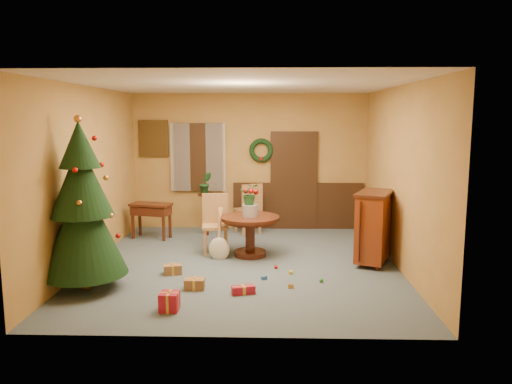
{
  "coord_description": "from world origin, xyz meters",
  "views": [
    {
      "loc": [
        0.45,
        -7.93,
        2.41
      ],
      "look_at": [
        0.21,
        0.4,
        1.15
      ],
      "focal_mm": 35.0,
      "sensor_mm": 36.0,
      "label": 1
    }
  ],
  "objects_px": {
    "dining_table": "(250,228)",
    "writing_desk": "(151,212)",
    "christmas_tree": "(82,208)",
    "sideboard": "(374,225)",
    "chair_near": "(215,221)"
  },
  "relations": [
    {
      "from": "christmas_tree",
      "to": "dining_table",
      "type": "bearing_deg",
      "value": 37.76
    },
    {
      "from": "dining_table",
      "to": "christmas_tree",
      "type": "height_order",
      "value": "christmas_tree"
    },
    {
      "from": "dining_table",
      "to": "christmas_tree",
      "type": "relative_size",
      "value": 0.42
    },
    {
      "from": "dining_table",
      "to": "writing_desk",
      "type": "distance_m",
      "value": 2.37
    },
    {
      "from": "writing_desk",
      "to": "christmas_tree",
      "type": "bearing_deg",
      "value": -94.39
    },
    {
      "from": "writing_desk",
      "to": "dining_table",
      "type": "bearing_deg",
      "value": -31.23
    },
    {
      "from": "chair_near",
      "to": "writing_desk",
      "type": "xyz_separation_m",
      "value": [
        -1.39,
        1.0,
        -0.03
      ]
    },
    {
      "from": "chair_near",
      "to": "sideboard",
      "type": "xyz_separation_m",
      "value": [
        2.68,
        -0.61,
        0.08
      ]
    },
    {
      "from": "sideboard",
      "to": "writing_desk",
      "type": "bearing_deg",
      "value": 158.51
    },
    {
      "from": "christmas_tree",
      "to": "sideboard",
      "type": "bearing_deg",
      "value": 17.62
    },
    {
      "from": "christmas_tree",
      "to": "sideboard",
      "type": "xyz_separation_m",
      "value": [
        4.3,
        1.37,
        -0.51
      ]
    },
    {
      "from": "chair_near",
      "to": "dining_table",
      "type": "bearing_deg",
      "value": -19.88
    },
    {
      "from": "christmas_tree",
      "to": "writing_desk",
      "type": "xyz_separation_m",
      "value": [
        0.23,
        2.97,
        -0.62
      ]
    },
    {
      "from": "christmas_tree",
      "to": "sideboard",
      "type": "relative_size",
      "value": 2.03
    },
    {
      "from": "christmas_tree",
      "to": "writing_desk",
      "type": "bearing_deg",
      "value": 85.61
    }
  ]
}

